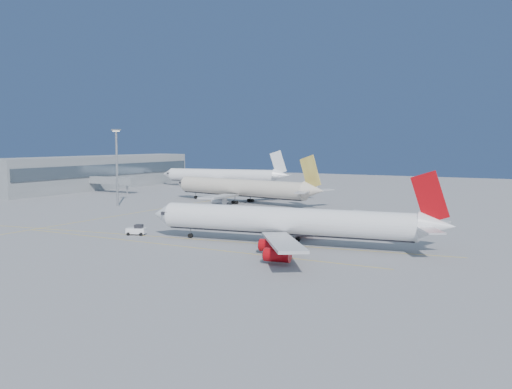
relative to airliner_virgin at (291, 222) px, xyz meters
name	(u,v)px	position (x,y,z in m)	size (l,w,h in m)	color
ground	(198,234)	(-24.81, 1.62, -4.89)	(500.00, 500.00, 0.00)	slate
terminal	(98,172)	(-139.74, 86.62, 2.62)	(18.40, 110.00, 15.00)	gray
jet_bridge	(114,181)	(-117.91, 73.62, 0.28)	(23.60, 3.60, 6.90)	gray
taxiway_lines	(165,226)	(-39.52, 7.96, -4.88)	(118.86, 140.00, 0.02)	gold
airliner_virgin	(291,222)	(0.00, 0.00, 0.00)	(65.68, 58.55, 16.22)	white
airliner_etihad	(244,188)	(-49.95, 65.83, 0.42)	(66.63, 60.87, 17.44)	beige
airliner_third	(224,176)	(-95.31, 124.52, 0.44)	(65.46, 59.68, 17.61)	white
pushback_tug	(137,230)	(-36.92, -5.80, -3.76)	(4.85, 3.93, 2.44)	white
light_mast	(117,161)	(-82.00, 36.76, 10.29)	(2.22, 2.22, 25.72)	gray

